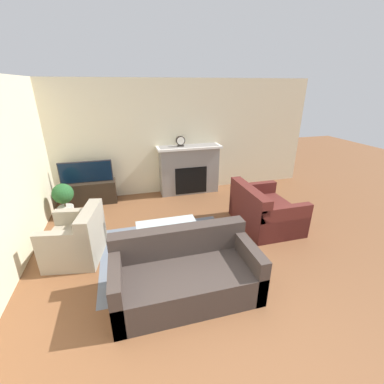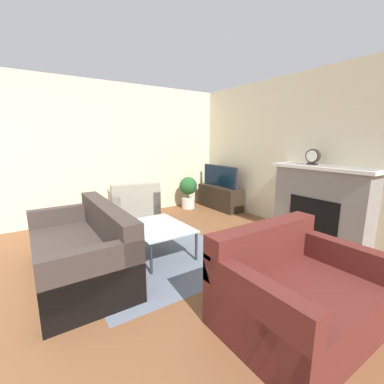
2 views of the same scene
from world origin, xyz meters
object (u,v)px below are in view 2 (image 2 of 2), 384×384
(potted_plant, at_px, (188,190))
(mantel_clock, at_px, (313,157))
(tv, at_px, (220,176))
(armchair_by_window, at_px, (134,209))
(couch_loveseat, at_px, (294,294))
(couch_sectional, at_px, (83,252))
(coffee_table, at_px, (158,228))

(potted_plant, xyz_separation_m, mantel_clock, (2.59, 0.67, 0.89))
(tv, bearing_deg, armchair_by_window, -89.95)
(couch_loveseat, relative_size, potted_plant, 1.73)
(couch_sectional, relative_size, potted_plant, 2.48)
(tv, relative_size, armchair_by_window, 1.15)
(couch_loveseat, distance_m, armchair_by_window, 3.35)
(couch_loveseat, xyz_separation_m, mantel_clock, (-1.17, 2.03, 1.03))
(coffee_table, xyz_separation_m, potted_plant, (-1.84, 1.69, 0.05))
(mantel_clock, bearing_deg, couch_loveseat, -60.04)
(potted_plant, bearing_deg, couch_sectional, -55.26)
(coffee_table, bearing_deg, tv, 121.82)
(tv, distance_m, coffee_table, 2.72)
(tv, xyz_separation_m, couch_sectional, (1.45, -3.28, -0.47))
(couch_sectional, relative_size, couch_loveseat, 1.43)
(armchair_by_window, height_order, coffee_table, armchair_by_window)
(couch_loveseat, height_order, armchair_by_window, same)
(tv, height_order, mantel_clock, mantel_clock)
(armchair_by_window, bearing_deg, couch_sectional, 60.77)
(couch_sectional, bearing_deg, coffee_table, 91.60)
(tv, bearing_deg, mantel_clock, 1.83)
(couch_loveseat, bearing_deg, couch_sectional, 124.91)
(armchair_by_window, height_order, potted_plant, armchair_by_window)
(tv, xyz_separation_m, mantel_clock, (2.18, 0.07, 0.56))
(couch_sectional, height_order, couch_loveseat, same)
(couch_sectional, relative_size, coffee_table, 1.82)
(couch_sectional, xyz_separation_m, potted_plant, (-1.86, 2.69, 0.14))
(tv, relative_size, couch_sectional, 0.61)
(armchair_by_window, xyz_separation_m, coffee_table, (1.42, -0.20, 0.07))
(armchair_by_window, relative_size, mantel_clock, 3.92)
(potted_plant, bearing_deg, armchair_by_window, -74.29)
(coffee_table, bearing_deg, potted_plant, 137.38)
(mantel_clock, bearing_deg, armchair_by_window, -135.23)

